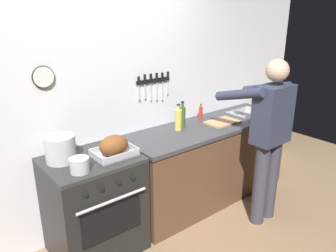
{
  "coord_description": "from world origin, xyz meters",
  "views": [
    {
      "loc": [
        -1.29,
        -1.36,
        2.05
      ],
      "look_at": [
        0.5,
        0.85,
        1.07
      ],
      "focal_mm": 35.13,
      "sensor_mm": 36.0,
      "label": 1
    }
  ],
  "objects_px": {
    "person_cook": "(269,133)",
    "saucepan": "(80,165)",
    "stock_pot": "(60,149)",
    "bottle_hot_sauce": "(201,112)",
    "bottle_olive_oil": "(182,116)",
    "stove": "(94,205)",
    "roasting_pan": "(114,147)",
    "bottle_cooking_oil": "(178,119)",
    "cutting_board": "(222,122)"
  },
  "relations": [
    {
      "from": "bottle_olive_oil",
      "to": "bottle_hot_sauce",
      "type": "xyz_separation_m",
      "value": [
        0.36,
        0.09,
        -0.05
      ]
    },
    {
      "from": "roasting_pan",
      "to": "bottle_cooking_oil",
      "type": "xyz_separation_m",
      "value": [
        0.85,
        0.16,
        0.03
      ]
    },
    {
      "from": "saucepan",
      "to": "bottle_cooking_oil",
      "type": "relative_size",
      "value": 0.54
    },
    {
      "from": "cutting_board",
      "to": "saucepan",
      "type": "bearing_deg",
      "value": -176.07
    },
    {
      "from": "person_cook",
      "to": "bottle_hot_sauce",
      "type": "distance_m",
      "value": 0.86
    },
    {
      "from": "roasting_pan",
      "to": "bottle_hot_sauce",
      "type": "bearing_deg",
      "value": 12.93
    },
    {
      "from": "roasting_pan",
      "to": "stock_pot",
      "type": "height_order",
      "value": "stock_pot"
    },
    {
      "from": "saucepan",
      "to": "bottle_olive_oil",
      "type": "relative_size",
      "value": 0.54
    },
    {
      "from": "person_cook",
      "to": "bottle_cooking_oil",
      "type": "distance_m",
      "value": 0.9
    },
    {
      "from": "stock_pot",
      "to": "cutting_board",
      "type": "bearing_deg",
      "value": -5.16
    },
    {
      "from": "roasting_pan",
      "to": "bottle_hot_sauce",
      "type": "distance_m",
      "value": 1.34
    },
    {
      "from": "stock_pot",
      "to": "bottle_hot_sauce",
      "type": "relative_size",
      "value": 1.43
    },
    {
      "from": "bottle_hot_sauce",
      "to": "cutting_board",
      "type": "bearing_deg",
      "value": -75.41
    },
    {
      "from": "stock_pot",
      "to": "bottle_olive_oil",
      "type": "height_order",
      "value": "bottle_olive_oil"
    },
    {
      "from": "stove",
      "to": "stock_pot",
      "type": "bearing_deg",
      "value": 154.32
    },
    {
      "from": "stove",
      "to": "stock_pot",
      "type": "xyz_separation_m",
      "value": [
        -0.21,
        0.1,
        0.56
      ]
    },
    {
      "from": "stock_pot",
      "to": "bottle_hot_sauce",
      "type": "bearing_deg",
      "value": 3.82
    },
    {
      "from": "cutting_board",
      "to": "bottle_hot_sauce",
      "type": "relative_size",
      "value": 2.1
    },
    {
      "from": "stove",
      "to": "saucepan",
      "type": "relative_size",
      "value": 6.0
    },
    {
      "from": "person_cook",
      "to": "roasting_pan",
      "type": "bearing_deg",
      "value": 76.1
    },
    {
      "from": "cutting_board",
      "to": "bottle_hot_sauce",
      "type": "height_order",
      "value": "bottle_hot_sauce"
    },
    {
      "from": "person_cook",
      "to": "saucepan",
      "type": "xyz_separation_m",
      "value": [
        -1.73,
        0.47,
        0.01
      ]
    },
    {
      "from": "saucepan",
      "to": "bottle_hot_sauce",
      "type": "xyz_separation_m",
      "value": [
        1.66,
        0.39,
        0.01
      ]
    },
    {
      "from": "roasting_pan",
      "to": "saucepan",
      "type": "xyz_separation_m",
      "value": [
        -0.35,
        -0.09,
        -0.03
      ]
    },
    {
      "from": "saucepan",
      "to": "bottle_hot_sauce",
      "type": "relative_size",
      "value": 0.88
    },
    {
      "from": "bottle_hot_sauce",
      "to": "bottle_cooking_oil",
      "type": "xyz_separation_m",
      "value": [
        -0.46,
        -0.14,
        0.05
      ]
    },
    {
      "from": "cutting_board",
      "to": "bottle_hot_sauce",
      "type": "bearing_deg",
      "value": 104.59
    },
    {
      "from": "stove",
      "to": "bottle_hot_sauce",
      "type": "xyz_separation_m",
      "value": [
        1.48,
        0.21,
        0.52
      ]
    },
    {
      "from": "person_cook",
      "to": "saucepan",
      "type": "bearing_deg",
      "value": 83.0
    },
    {
      "from": "roasting_pan",
      "to": "stock_pot",
      "type": "bearing_deg",
      "value": 154.1
    },
    {
      "from": "bottle_olive_oil",
      "to": "bottle_cooking_oil",
      "type": "relative_size",
      "value": 1.0
    },
    {
      "from": "bottle_olive_oil",
      "to": "stove",
      "type": "bearing_deg",
      "value": -173.82
    },
    {
      "from": "stock_pot",
      "to": "bottle_hot_sauce",
      "type": "distance_m",
      "value": 1.69
    },
    {
      "from": "person_cook",
      "to": "bottle_olive_oil",
      "type": "xyz_separation_m",
      "value": [
        -0.44,
        0.77,
        0.06
      ]
    },
    {
      "from": "stove",
      "to": "bottle_olive_oil",
      "type": "relative_size",
      "value": 3.23
    },
    {
      "from": "roasting_pan",
      "to": "bottle_olive_oil",
      "type": "xyz_separation_m",
      "value": [
        0.95,
        0.21,
        0.03
      ]
    },
    {
      "from": "stove",
      "to": "person_cook",
      "type": "xyz_separation_m",
      "value": [
        1.56,
        -0.65,
        0.5
      ]
    },
    {
      "from": "roasting_pan",
      "to": "bottle_cooking_oil",
      "type": "distance_m",
      "value": 0.86
    },
    {
      "from": "person_cook",
      "to": "stove",
      "type": "bearing_deg",
      "value": 75.62
    },
    {
      "from": "person_cook",
      "to": "bottle_cooking_oil",
      "type": "bearing_deg",
      "value": 44.85
    },
    {
      "from": "stove",
      "to": "cutting_board",
      "type": "relative_size",
      "value": 2.5
    },
    {
      "from": "stove",
      "to": "person_cook",
      "type": "bearing_deg",
      "value": -22.5
    },
    {
      "from": "roasting_pan",
      "to": "stock_pot",
      "type": "relative_size",
      "value": 1.43
    },
    {
      "from": "stove",
      "to": "roasting_pan",
      "type": "relative_size",
      "value": 2.56
    },
    {
      "from": "stock_pot",
      "to": "saucepan",
      "type": "xyz_separation_m",
      "value": [
        0.03,
        -0.28,
        -0.05
      ]
    },
    {
      "from": "stove",
      "to": "saucepan",
      "type": "xyz_separation_m",
      "value": [
        -0.17,
        -0.18,
        0.51
      ]
    },
    {
      "from": "stove",
      "to": "bottle_cooking_oil",
      "type": "relative_size",
      "value": 3.25
    },
    {
      "from": "stove",
      "to": "cutting_board",
      "type": "bearing_deg",
      "value": -2.2
    },
    {
      "from": "saucepan",
      "to": "stove",
      "type": "bearing_deg",
      "value": 45.83
    },
    {
      "from": "roasting_pan",
      "to": "saucepan",
      "type": "distance_m",
      "value": 0.36
    }
  ]
}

